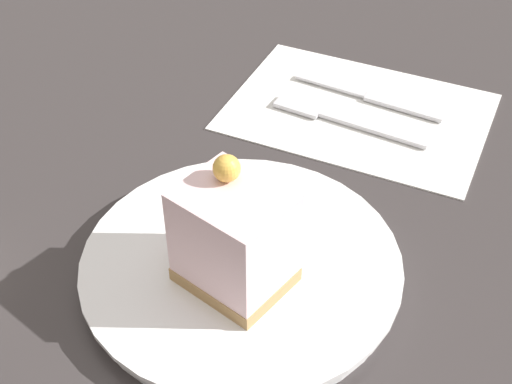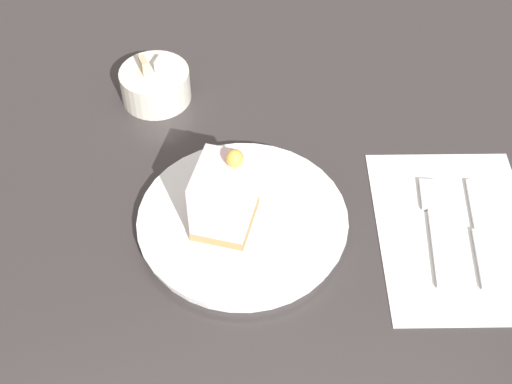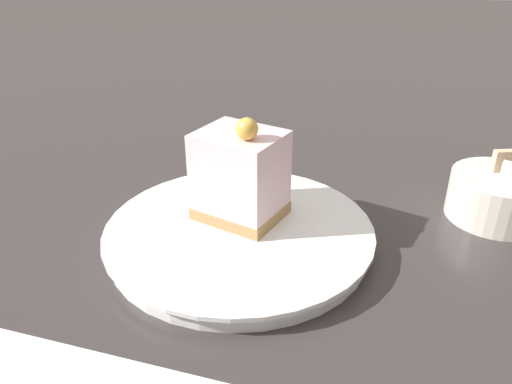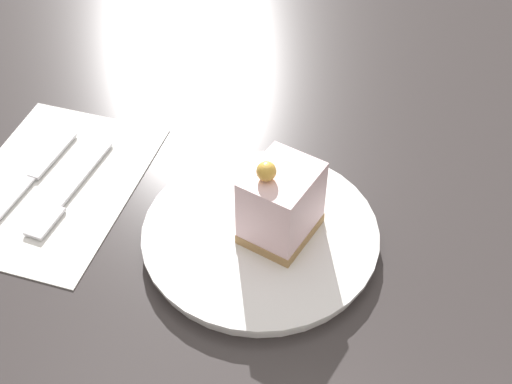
{
  "view_description": "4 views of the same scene",
  "coord_description": "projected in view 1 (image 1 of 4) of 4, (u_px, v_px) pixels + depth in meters",
  "views": [
    {
      "loc": [
        -0.36,
        -0.15,
        0.41
      ],
      "look_at": [
        0.01,
        -0.01,
        0.07
      ],
      "focal_mm": 50.0,
      "sensor_mm": 36.0,
      "label": 1
    },
    {
      "loc": [
        -0.04,
        -0.52,
        0.65
      ],
      "look_at": [
        0.0,
        -0.0,
        0.06
      ],
      "focal_mm": 50.0,
      "sensor_mm": 36.0,
      "label": 2
    },
    {
      "loc": [
        0.36,
        0.09,
        0.25
      ],
      "look_at": [
        -0.01,
        0.01,
        0.06
      ],
      "focal_mm": 35.0,
      "sensor_mm": 36.0,
      "label": 3
    },
    {
      "loc": [
        -0.12,
        0.46,
        0.56
      ],
      "look_at": [
        -0.01,
        -0.02,
        0.06
      ],
      "focal_mm": 50.0,
      "sensor_mm": 36.0,
      "label": 4
    }
  ],
  "objects": [
    {
      "name": "plate",
      "position": [
        241.0,
        266.0,
        0.54
      ],
      "size": [
        0.24,
        0.24,
        0.02
      ],
      "color": "white",
      "rests_on": "ground_plane"
    },
    {
      "name": "knife",
      "position": [
        380.0,
        100.0,
        0.72
      ],
      "size": [
        0.04,
        0.16,
        0.0
      ],
      "rotation": [
        0.0,
        0.0,
        -0.15
      ],
      "color": "silver",
      "rests_on": "napkin"
    },
    {
      "name": "cake_slice",
      "position": [
        234.0,
        238.0,
        0.49
      ],
      "size": [
        0.08,
        0.09,
        0.1
      ],
      "rotation": [
        0.0,
        0.0,
        -0.33
      ],
      "color": "#AD8451",
      "rests_on": "plate"
    },
    {
      "name": "fork",
      "position": [
        336.0,
        117.0,
        0.7
      ],
      "size": [
        0.04,
        0.16,
        0.0
      ],
      "rotation": [
        0.0,
        0.0,
        -0.15
      ],
      "color": "silver",
      "rests_on": "napkin"
    },
    {
      "name": "napkin",
      "position": [
        358.0,
        111.0,
        0.71
      ],
      "size": [
        0.2,
        0.26,
        0.0
      ],
      "rotation": [
        0.0,
        0.0,
        -0.07
      ],
      "color": "white",
      "rests_on": "ground_plane"
    },
    {
      "name": "ground_plane",
      "position": [
        240.0,
        261.0,
        0.56
      ],
      "size": [
        4.0,
        4.0,
        0.0
      ],
      "primitive_type": "plane",
      "color": "#383333"
    }
  ]
}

